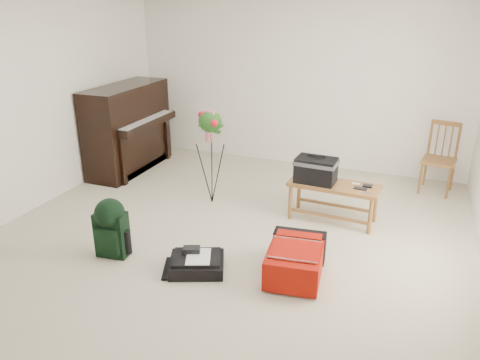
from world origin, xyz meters
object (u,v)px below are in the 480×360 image
at_px(flower_stand, 211,158).
at_px(red_suitcase, 297,257).
at_px(green_backpack, 111,225).
at_px(piano, 129,130).
at_px(dining_chair, 439,159).
at_px(bench, 321,175).
at_px(black_duffel, 197,263).

bearing_deg(flower_stand, red_suitcase, -31.05).
bearing_deg(green_backpack, flower_stand, 69.44).
distance_m(piano, dining_chair, 4.33).
bearing_deg(bench, red_suitcase, -84.44).
relative_size(bench, red_suitcase, 1.34).
distance_m(red_suitcase, black_duffel, 0.95).
bearing_deg(red_suitcase, flower_stand, 133.41).
relative_size(red_suitcase, flower_stand, 0.64).
height_order(piano, red_suitcase, piano).
xyz_separation_m(piano, bench, (3.00, -0.66, -0.05)).
bearing_deg(bench, black_duffel, -115.96).
distance_m(piano, flower_stand, 1.78).
distance_m(bench, black_duffel, 1.79).
distance_m(red_suitcase, flower_stand, 1.89).
relative_size(bench, black_duffel, 1.67).
xyz_separation_m(dining_chair, flower_stand, (-2.62, -1.42, 0.14)).
height_order(piano, dining_chair, piano).
bearing_deg(green_backpack, black_duffel, -3.30).
distance_m(black_duffel, flower_stand, 1.66).
xyz_separation_m(bench, flower_stand, (-1.36, -0.02, 0.04)).
relative_size(bench, flower_stand, 0.85).
relative_size(piano, black_duffel, 2.42).
height_order(bench, flower_stand, flower_stand).
relative_size(red_suitcase, black_duffel, 1.25).
bearing_deg(flower_stand, black_duffel, -61.85).
xyz_separation_m(piano, flower_stand, (1.64, -0.68, -0.01)).
xyz_separation_m(piano, green_backpack, (1.26, -2.22, -0.26)).
distance_m(dining_chair, red_suitcase, 2.88).
distance_m(bench, green_backpack, 2.35).
distance_m(black_duffel, green_backpack, 0.94).
relative_size(green_backpack, flower_stand, 0.50).
bearing_deg(piano, red_suitcase, -31.37).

